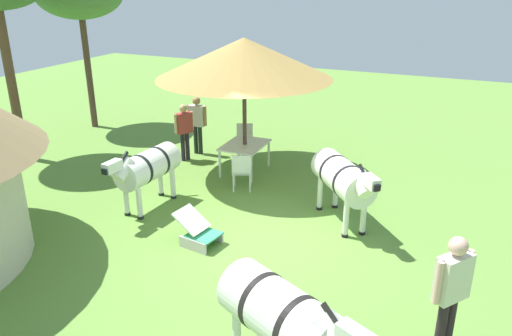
# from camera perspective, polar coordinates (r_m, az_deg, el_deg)

# --- Properties ---
(ground_plane) EXTENTS (36.00, 36.00, 0.00)m
(ground_plane) POSITION_cam_1_polar(r_m,az_deg,el_deg) (9.57, 0.91, -8.31)
(ground_plane) COLOR olive
(shade_umbrella) EXTENTS (4.21, 4.21, 3.34)m
(shade_umbrella) POSITION_cam_1_polar(r_m,az_deg,el_deg) (12.01, -1.37, 12.38)
(shade_umbrella) COLOR #48322C
(shade_umbrella) RESTS_ON ground_plane
(patio_dining_table) EXTENTS (1.32, 0.99, 0.74)m
(patio_dining_table) POSITION_cam_1_polar(r_m,az_deg,el_deg) (12.54, -1.28, 2.37)
(patio_dining_table) COLOR silver
(patio_dining_table) RESTS_ON ground_plane
(patio_chair_near_hut) EXTENTS (0.57, 0.58, 0.90)m
(patio_chair_near_hut) POSITION_cam_1_polar(r_m,az_deg,el_deg) (13.70, -1.29, 3.44)
(patio_chair_near_hut) COLOR silver
(patio_chair_near_hut) RESTS_ON ground_plane
(patio_chair_near_lawn) EXTENTS (0.55, 0.56, 0.90)m
(patio_chair_near_lawn) POSITION_cam_1_polar(r_m,az_deg,el_deg) (11.48, -1.63, -0.18)
(patio_chair_near_lawn) COLOR silver
(patio_chair_near_lawn) RESTS_ON ground_plane
(guest_beside_umbrella) EXTENTS (0.49, 0.37, 1.54)m
(guest_beside_umbrella) POSITION_cam_1_polar(r_m,az_deg,el_deg) (13.41, -8.18, 4.64)
(guest_beside_umbrella) COLOR black
(guest_beside_umbrella) RESTS_ON ground_plane
(guest_behind_table) EXTENTS (0.22, 0.58, 1.61)m
(guest_behind_table) POSITION_cam_1_polar(r_m,az_deg,el_deg) (13.87, -6.71, 5.45)
(guest_behind_table) COLOR black
(guest_behind_table) RESTS_ON ground_plane
(standing_watcher) EXTENTS (0.53, 0.46, 1.76)m
(standing_watcher) POSITION_cam_1_polar(r_m,az_deg,el_deg) (6.92, 21.36, -12.44)
(standing_watcher) COLOR black
(standing_watcher) RESTS_ON ground_plane
(striped_lounge_chair) EXTENTS (0.65, 0.88, 0.63)m
(striped_lounge_chair) POSITION_cam_1_polar(r_m,az_deg,el_deg) (9.42, -6.52, -7.20)
(striped_lounge_chair) COLOR #33946A
(striped_lounge_chair) RESTS_ON ground_plane
(zebra_nearest_camera) EXTENTS (1.32, 2.06, 1.60)m
(zebra_nearest_camera) POSITION_cam_1_polar(r_m,az_deg,el_deg) (5.98, 3.23, -16.60)
(zebra_nearest_camera) COLOR silver
(zebra_nearest_camera) RESTS_ON ground_plane
(zebra_by_umbrella) EXTENTS (1.90, 1.70, 1.50)m
(zebra_by_umbrella) POSITION_cam_1_polar(r_m,az_deg,el_deg) (9.99, 9.93, -1.18)
(zebra_by_umbrella) COLOR silver
(zebra_by_umbrella) RESTS_ON ground_plane
(zebra_toward_hut) EXTENTS (2.18, 0.73, 1.46)m
(zebra_toward_hut) POSITION_cam_1_polar(r_m,az_deg,el_deg) (10.75, -12.35, 0.07)
(zebra_toward_hut) COLOR silver
(zebra_toward_hut) RESTS_ON ground_plane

